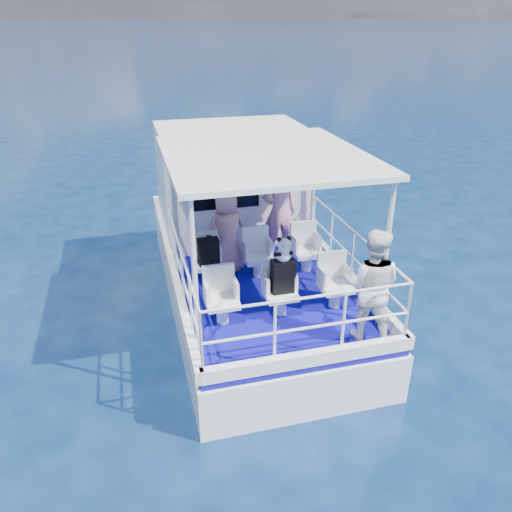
{
  "coord_description": "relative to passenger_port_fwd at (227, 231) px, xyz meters",
  "views": [
    {
      "loc": [
        -2.03,
        -7.34,
        5.04
      ],
      "look_at": [
        -0.2,
        -0.4,
        1.58
      ],
      "focal_mm": 35.0,
      "sensor_mm": 36.0,
      "label": 1
    }
  ],
  "objects": [
    {
      "name": "hull",
      "position": [
        0.48,
        0.49,
        -1.67
      ],
      "size": [
        3.0,
        7.0,
        1.6
      ],
      "primitive_type": "cube",
      "color": "white",
      "rests_on": "ground"
    },
    {
      "name": "passenger_stbd_fwd",
      "position": [
        1.08,
        0.41,
        0.11
      ],
      "size": [
        0.69,
        0.5,
        1.76
      ],
      "primitive_type": "imported",
      "rotation": [
        0.0,
        0.0,
        3.02
      ],
      "color": "pink",
      "rests_on": "deck"
    },
    {
      "name": "seat_center_aft",
      "position": [
        0.48,
        -1.61,
        -0.58
      ],
      "size": [
        0.48,
        0.46,
        0.38
      ],
      "primitive_type": "cube",
      "color": "white",
      "rests_on": "deck"
    },
    {
      "name": "seat_stbd_fwd",
      "position": [
        1.38,
        -0.31,
        -0.58
      ],
      "size": [
        0.48,
        0.46,
        0.38
      ],
      "primitive_type": "cube",
      "color": "white",
      "rests_on": "deck"
    },
    {
      "name": "compact_camera",
      "position": [
        -0.38,
        -0.39,
        0.1
      ],
      "size": [
        0.09,
        0.06,
        0.06
      ],
      "primitive_type": "cube",
      "color": "black",
      "rests_on": "backpack_port"
    },
    {
      "name": "panda",
      "position": [
        0.51,
        -1.62,
        0.33
      ],
      "size": [
        0.25,
        0.21,
        0.38
      ],
      "primitive_type": null,
      "color": "silver",
      "rests_on": "backpack_center"
    },
    {
      "name": "seat_center_fwd",
      "position": [
        0.48,
        -0.31,
        -0.58
      ],
      "size": [
        0.48,
        0.46,
        0.38
      ],
      "primitive_type": "cube",
      "color": "white",
      "rests_on": "deck"
    },
    {
      "name": "deck",
      "position": [
        0.48,
        0.49,
        -0.82
      ],
      "size": [
        2.9,
        6.9,
        0.1
      ],
      "primitive_type": "cube",
      "color": "#0D0877",
      "rests_on": "hull"
    },
    {
      "name": "seat_port_fwd",
      "position": [
        -0.42,
        -0.31,
        -0.58
      ],
      "size": [
        0.48,
        0.46,
        0.38
      ],
      "primitive_type": "cube",
      "color": "white",
      "rests_on": "deck"
    },
    {
      "name": "backpack_port",
      "position": [
        -0.4,
        -0.4,
        -0.16
      ],
      "size": [
        0.35,
        0.2,
        0.46
      ],
      "primitive_type": "cube",
      "color": "black",
      "rests_on": "seat_port_fwd"
    },
    {
      "name": "canopy",
      "position": [
        0.48,
        -0.71,
        1.47
      ],
      "size": [
        3.0,
        3.2,
        0.08
      ],
      "primitive_type": "cube",
      "color": "white",
      "rests_on": "cabin"
    },
    {
      "name": "passenger_stbd_aft",
      "position": [
        1.49,
        -2.51,
        0.06
      ],
      "size": [
        1.01,
        0.96,
        1.65
      ],
      "primitive_type": "imported",
      "rotation": [
        0.0,
        0.0,
        2.57
      ],
      "color": "white",
      "rests_on": "deck"
    },
    {
      "name": "railings",
      "position": [
        0.48,
        -1.09,
        -0.27
      ],
      "size": [
        2.84,
        3.59,
        1.0
      ],
      "primitive_type": null,
      "color": "white",
      "rests_on": "deck"
    },
    {
      "name": "seat_stbd_aft",
      "position": [
        1.38,
        -1.61,
        -0.58
      ],
      "size": [
        0.48,
        0.46,
        0.38
      ],
      "primitive_type": "cube",
      "color": "white",
      "rests_on": "deck"
    },
    {
      "name": "backpack_center",
      "position": [
        0.52,
        -1.61,
        -0.12
      ],
      "size": [
        0.35,
        0.2,
        0.52
      ],
      "primitive_type": "cube",
      "color": "black",
      "rests_on": "seat_center_aft"
    },
    {
      "name": "ground",
      "position": [
        0.48,
        -0.51,
        -1.67
      ],
      "size": [
        2000.0,
        2000.0,
        0.0
      ],
      "primitive_type": "plane",
      "color": "#081B3E",
      "rests_on": "ground"
    },
    {
      "name": "passenger_port_fwd",
      "position": [
        0.0,
        0.0,
        0.0
      ],
      "size": [
        0.64,
        0.51,
        1.53
      ],
      "primitive_type": "imported",
      "rotation": [
        0.0,
        0.0,
        3.32
      ],
      "color": "tan",
      "rests_on": "deck"
    },
    {
      "name": "cabin",
      "position": [
        0.48,
        1.79,
        0.33
      ],
      "size": [
        2.85,
        2.0,
        2.2
      ],
      "primitive_type": "cube",
      "color": "white",
      "rests_on": "deck"
    },
    {
      "name": "canopy_posts",
      "position": [
        0.48,
        -0.76,
        0.33
      ],
      "size": [
        2.77,
        2.97,
        2.2
      ],
      "color": "white",
      "rests_on": "deck"
    },
    {
      "name": "seat_port_aft",
      "position": [
        -0.42,
        -1.61,
        -0.58
      ],
      "size": [
        0.48,
        0.46,
        0.38
      ],
      "primitive_type": "cube",
      "color": "white",
      "rests_on": "deck"
    }
  ]
}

